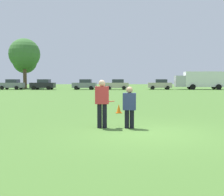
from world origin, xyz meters
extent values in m
plane|color=#47702D|center=(0.00, 0.00, 0.00)|extent=(196.83, 196.83, 0.00)
cylinder|color=black|center=(-1.63, 0.99, 0.44)|extent=(0.17, 0.17, 0.88)
cylinder|color=black|center=(-1.44, 0.99, 0.44)|extent=(0.17, 0.17, 0.88)
cube|color=red|center=(-1.53, 0.99, 1.19)|extent=(0.49, 0.29, 0.63)
sphere|color=#D8AD8C|center=(-1.53, 0.99, 1.62)|extent=(0.24, 0.24, 0.24)
cylinder|color=black|center=(-0.46, 0.95, 0.33)|extent=(0.16, 0.16, 0.66)
cylinder|color=black|center=(-0.64, 0.97, 0.33)|extent=(0.16, 0.16, 0.66)
cube|color=navy|center=(-0.55, 0.96, 0.97)|extent=(0.49, 0.31, 0.61)
sphere|color=tan|center=(-0.55, 0.96, 1.38)|extent=(0.23, 0.23, 0.23)
cylinder|color=#E54C33|center=(-1.22, 1.17, 0.95)|extent=(0.27, 0.27, 0.06)
cube|color=#D8590C|center=(-0.89, 5.49, 0.01)|extent=(0.32, 0.32, 0.03)
cone|color=orange|center=(-0.89, 5.49, 0.26)|extent=(0.24, 0.24, 0.45)
cube|color=slate|center=(-19.61, 39.87, 0.78)|extent=(4.29, 2.01, 0.90)
cube|color=#2D333D|center=(-19.36, 39.86, 1.50)|extent=(2.08, 1.74, 0.64)
cylinder|color=black|center=(-20.96, 38.94, 0.33)|extent=(0.67, 0.25, 0.66)
cylinder|color=black|center=(-20.86, 40.93, 0.33)|extent=(0.67, 0.25, 0.66)
cylinder|color=black|center=(-18.36, 38.81, 0.33)|extent=(0.67, 0.25, 0.66)
cylinder|color=black|center=(-18.25, 40.80, 0.33)|extent=(0.67, 0.25, 0.66)
cube|color=black|center=(-14.00, 39.66, 0.78)|extent=(4.29, 2.01, 0.90)
cube|color=#2D333D|center=(-13.75, 39.65, 1.50)|extent=(2.08, 1.74, 0.64)
cylinder|color=black|center=(-15.35, 38.73, 0.33)|extent=(0.67, 0.25, 0.66)
cylinder|color=black|center=(-15.25, 40.72, 0.33)|extent=(0.67, 0.25, 0.66)
cylinder|color=black|center=(-12.75, 38.59, 0.33)|extent=(0.67, 0.25, 0.66)
cylinder|color=black|center=(-12.65, 40.59, 0.33)|extent=(0.67, 0.25, 0.66)
cube|color=slate|center=(-6.67, 39.91, 0.78)|extent=(4.29, 2.01, 0.90)
cube|color=#2D333D|center=(-6.42, 39.89, 1.50)|extent=(2.08, 1.74, 0.64)
cylinder|color=black|center=(-8.02, 38.98, 0.33)|extent=(0.67, 0.25, 0.66)
cylinder|color=black|center=(-7.92, 40.97, 0.33)|extent=(0.67, 0.25, 0.66)
cylinder|color=black|center=(-5.42, 38.84, 0.33)|extent=(0.67, 0.25, 0.66)
cylinder|color=black|center=(-5.32, 40.84, 0.33)|extent=(0.67, 0.25, 0.66)
cube|color=#B7AD99|center=(-0.98, 39.79, 0.78)|extent=(4.29, 2.01, 0.90)
cube|color=#2D333D|center=(-0.73, 39.78, 1.50)|extent=(2.08, 1.74, 0.64)
cylinder|color=black|center=(-2.33, 38.86, 0.33)|extent=(0.67, 0.25, 0.66)
cylinder|color=black|center=(-2.23, 40.85, 0.33)|extent=(0.67, 0.25, 0.66)
cylinder|color=black|center=(0.27, 38.72, 0.33)|extent=(0.67, 0.25, 0.66)
cylinder|color=black|center=(0.37, 40.72, 0.33)|extent=(0.67, 0.25, 0.66)
cube|color=#B7AD99|center=(6.70, 40.72, 0.78)|extent=(4.29, 2.01, 0.90)
cube|color=#2D333D|center=(6.95, 40.71, 1.50)|extent=(2.08, 1.74, 0.64)
cylinder|color=black|center=(5.35, 39.79, 0.33)|extent=(0.67, 0.25, 0.66)
cylinder|color=black|center=(5.45, 41.78, 0.33)|extent=(0.67, 0.25, 0.66)
cylinder|color=black|center=(7.95, 39.66, 0.33)|extent=(0.67, 0.25, 0.66)
cylinder|color=black|center=(8.05, 41.65, 0.33)|extent=(0.67, 0.25, 0.66)
cube|color=white|center=(14.60, 40.91, 1.83)|extent=(6.92, 2.84, 2.70)
cube|color=#B2B2B7|center=(10.40, 41.12, 1.48)|extent=(1.91, 2.39, 2.00)
cylinder|color=black|center=(12.32, 39.65, 0.48)|extent=(0.97, 0.33, 0.96)
cylinder|color=black|center=(12.46, 42.39, 0.48)|extent=(0.97, 0.33, 0.96)
cylinder|color=black|center=(16.74, 39.43, 0.48)|extent=(0.97, 0.33, 0.96)
cylinder|color=black|center=(16.87, 42.16, 0.48)|extent=(0.97, 0.33, 0.96)
cylinder|color=brown|center=(-20.13, 48.85, 1.73)|extent=(0.58, 0.58, 3.47)
sphere|color=#3D7033|center=(-20.13, 48.85, 5.57)|extent=(4.96, 4.96, 4.96)
cylinder|color=brown|center=(-19.02, 45.37, 2.11)|extent=(0.70, 0.70, 4.22)
sphere|color=#3D7033|center=(-19.02, 45.37, 6.78)|extent=(6.02, 6.02, 6.02)
camera|label=1|loc=(-1.01, -8.96, 1.75)|focal=44.50mm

